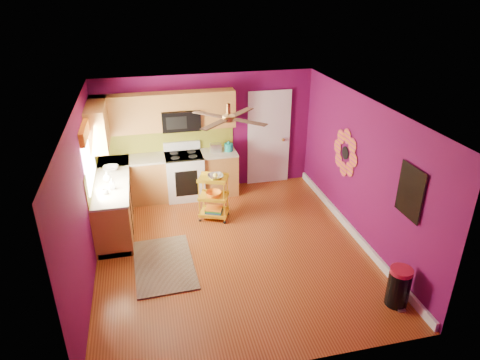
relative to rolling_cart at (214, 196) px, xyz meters
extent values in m
plane|color=maroon|center=(0.12, -1.11, -0.50)|extent=(5.00, 5.00, 0.00)
cube|color=#610B47|center=(0.12, 1.39, 0.75)|extent=(4.50, 0.04, 2.50)
cube|color=#610B47|center=(0.12, -3.61, 0.75)|extent=(4.50, 0.04, 2.50)
cube|color=#610B47|center=(-2.13, -1.11, 0.75)|extent=(0.04, 5.00, 2.50)
cube|color=#610B47|center=(2.37, -1.11, 0.75)|extent=(0.04, 5.00, 2.50)
cube|color=silver|center=(0.12, -1.11, 2.00)|extent=(4.50, 5.00, 0.04)
cube|color=white|center=(2.34, -1.11, -0.43)|extent=(0.05, 4.90, 0.14)
cube|color=#9A612A|center=(-1.83, 0.24, -0.05)|extent=(0.60, 2.30, 0.90)
cube|color=#9A612A|center=(-0.73, 1.09, -0.05)|extent=(2.80, 0.60, 0.90)
cube|color=beige|center=(-1.83, 0.24, 0.42)|extent=(0.63, 2.30, 0.04)
cube|color=beige|center=(-0.73, 1.09, 0.42)|extent=(2.80, 0.63, 0.04)
cube|color=black|center=(-1.83, 0.24, -0.45)|extent=(0.54, 2.30, 0.10)
cube|color=black|center=(-0.73, 1.09, -0.45)|extent=(2.80, 0.54, 0.10)
cube|color=white|center=(-0.43, 1.06, -0.04)|extent=(0.76, 0.66, 0.92)
cube|color=black|center=(-0.43, 1.06, 0.43)|extent=(0.76, 0.62, 0.03)
cube|color=white|center=(-0.43, 1.34, 0.54)|extent=(0.76, 0.06, 0.18)
cube|color=black|center=(-0.43, 0.74, -0.05)|extent=(0.45, 0.02, 0.55)
cube|color=#9A612A|center=(-1.47, 1.23, 1.33)|extent=(1.32, 0.33, 0.75)
cube|color=#9A612A|center=(0.31, 1.23, 1.33)|extent=(0.72, 0.33, 0.75)
cube|color=#9A612A|center=(-0.43, 1.23, 1.53)|extent=(0.76, 0.33, 0.34)
cube|color=#9A612A|center=(-1.97, 0.74, 1.33)|extent=(0.33, 1.30, 0.75)
cube|color=black|center=(-0.43, 1.19, 1.15)|extent=(0.76, 0.38, 0.40)
cube|color=olive|center=(-0.73, 1.38, 0.70)|extent=(2.80, 0.01, 0.51)
cube|color=olive|center=(-2.12, 0.24, 0.70)|extent=(0.01, 2.30, 0.51)
cube|color=white|center=(-2.11, -0.06, 1.05)|extent=(0.03, 1.20, 1.00)
cube|color=orange|center=(-2.08, -0.06, 1.52)|extent=(0.08, 1.35, 0.22)
cube|color=white|center=(1.47, 1.37, 0.53)|extent=(0.85, 0.04, 2.05)
cube|color=white|center=(1.47, 1.35, 0.53)|extent=(0.95, 0.02, 2.15)
sphere|color=#BF8C3F|center=(1.79, 1.31, 0.50)|extent=(0.07, 0.07, 0.07)
cylinder|color=black|center=(2.35, -0.51, 0.85)|extent=(0.01, 0.24, 0.24)
cube|color=#1971A4|center=(2.35, -2.51, 1.05)|extent=(0.03, 0.52, 0.72)
cube|color=black|center=(2.33, -2.51, 1.05)|extent=(0.01, 0.56, 0.76)
cylinder|color=#BF8C3F|center=(0.12, -0.91, 1.92)|extent=(0.06, 0.06, 0.16)
cylinder|color=#BF8C3F|center=(0.12, -0.91, 1.78)|extent=(0.20, 0.20, 0.08)
cube|color=#4C2D19|center=(0.39, -0.64, 1.78)|extent=(0.47, 0.47, 0.01)
cube|color=#4C2D19|center=(-0.15, -0.64, 1.78)|extent=(0.47, 0.47, 0.01)
cube|color=#4C2D19|center=(-0.15, -1.18, 1.78)|extent=(0.47, 0.47, 0.01)
cube|color=#4C2D19|center=(0.39, -1.18, 1.78)|extent=(0.47, 0.47, 0.01)
cube|color=black|center=(-1.06, -1.27, -0.48)|extent=(0.99, 1.56, 0.02)
cylinder|color=yellow|center=(-0.29, -0.06, -0.04)|extent=(0.02, 0.02, 0.82)
cylinder|color=yellow|center=(0.15, -0.24, -0.04)|extent=(0.02, 0.02, 0.82)
cylinder|color=yellow|center=(-0.17, 0.24, -0.04)|extent=(0.02, 0.02, 0.82)
cylinder|color=yellow|center=(0.27, 0.07, -0.04)|extent=(0.02, 0.02, 0.82)
sphere|color=black|center=(-0.29, -0.06, -0.47)|extent=(0.06, 0.06, 0.06)
sphere|color=black|center=(0.15, -0.24, -0.47)|extent=(0.06, 0.06, 0.06)
sphere|color=black|center=(-0.17, 0.24, -0.47)|extent=(0.06, 0.06, 0.06)
sphere|color=black|center=(0.27, 0.07, -0.47)|extent=(0.06, 0.06, 0.06)
cube|color=yellow|center=(-0.01, 0.00, 0.35)|extent=(0.64, 0.56, 0.03)
cube|color=yellow|center=(-0.01, 0.00, -0.03)|extent=(0.64, 0.56, 0.03)
cube|color=yellow|center=(-0.01, 0.00, -0.38)|extent=(0.64, 0.56, 0.03)
imported|color=beige|center=(0.04, -0.02, 0.40)|extent=(0.38, 0.38, 0.07)
sphere|color=yellow|center=(0.04, -0.02, 0.42)|extent=(0.10, 0.10, 0.10)
imported|color=orange|center=(-0.01, 0.00, 0.03)|extent=(0.39, 0.39, 0.09)
cube|color=navy|center=(-0.01, 0.00, -0.35)|extent=(0.37, 0.33, 0.04)
cube|color=#267233|center=(-0.01, 0.00, -0.31)|extent=(0.37, 0.33, 0.03)
cube|color=orange|center=(-0.01, 0.00, -0.28)|extent=(0.37, 0.33, 0.03)
cylinder|color=black|center=(2.11, -2.95, -0.23)|extent=(0.36, 0.36, 0.54)
cylinder|color=red|center=(2.11, -2.95, 0.08)|extent=(0.32, 0.32, 0.06)
cube|color=beige|center=(2.11, -3.10, -0.48)|extent=(0.11, 0.07, 0.03)
cylinder|color=teal|center=(0.52, 1.09, 0.52)|extent=(0.18, 0.18, 0.16)
sphere|color=teal|center=(0.52, 1.09, 0.62)|extent=(0.06, 0.06, 0.06)
cube|color=beige|center=(0.24, 1.09, 0.53)|extent=(0.22, 0.15, 0.18)
imported|color=#EA3F72|center=(-1.79, -0.21, 0.54)|extent=(0.09, 0.09, 0.20)
imported|color=white|center=(-1.88, 0.13, 0.54)|extent=(0.15, 0.15, 0.19)
imported|color=white|center=(-1.85, 0.62, 0.48)|extent=(0.29, 0.29, 0.07)
imported|color=white|center=(-1.90, -0.38, 0.49)|extent=(0.11, 0.11, 0.09)
camera|label=1|loc=(-1.14, -7.08, 3.74)|focal=32.00mm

